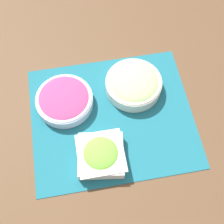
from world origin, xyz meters
TOP-DOWN VIEW (x-y plane):
  - ground_plane at (0.00, 0.00)m, footprint 3.00×3.00m
  - placemat at (0.00, 0.00)m, footprint 0.52×0.45m
  - lettuce_bowl at (0.06, 0.13)m, footprint 0.15×0.15m
  - cucumber_bowl at (-0.09, -0.09)m, footprint 0.19×0.19m
  - onion_bowl at (0.14, -0.07)m, footprint 0.18×0.18m

SIDE VIEW (x-z plane):
  - ground_plane at x=0.00m, z-range 0.00..0.00m
  - placemat at x=0.00m, z-range 0.00..0.00m
  - onion_bowl at x=0.14m, z-range 0.01..0.05m
  - lettuce_bowl at x=0.06m, z-range 0.00..0.06m
  - cucumber_bowl at x=-0.09m, z-range 0.00..0.07m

